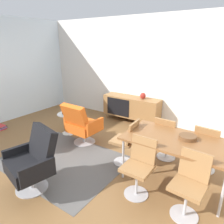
{
  "coord_description": "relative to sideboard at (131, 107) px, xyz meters",
  "views": [
    {
      "loc": [
        2.41,
        -2.45,
        2.14
      ],
      "look_at": [
        0.15,
        0.87,
        0.76
      ],
      "focal_mm": 32.67,
      "sensor_mm": 36.0,
      "label": 1
    }
  ],
  "objects": [
    {
      "name": "area_rug",
      "position": [
        -0.08,
        -2.49,
        -0.44
      ],
      "size": [
        2.2,
        1.7,
        0.01
      ],
      "primitive_type": "cube",
      "color": "#595654",
      "rests_on": "ground_plane"
    },
    {
      "name": "side_table_round",
      "position": [
        -0.9,
        -1.57,
        -0.12
      ],
      "size": [
        0.44,
        0.44,
        0.52
      ],
      "color": "white",
      "rests_on": "ground_plane"
    },
    {
      "name": "dining_chair_front_left",
      "position": [
        1.49,
        -2.45,
        0.03
      ],
      "size": [
        0.4,
        0.43,
        0.86
      ],
      "color": "#9E7042",
      "rests_on": "ground_plane"
    },
    {
      "name": "wooden_bowl_on_table",
      "position": [
        1.96,
        -1.79,
        0.33
      ],
      "size": [
        0.26,
        0.26,
        0.06
      ],
      "primitive_type": "cylinder",
      "color": "brown",
      "rests_on": "dining_table"
    },
    {
      "name": "dining_chair_front_right",
      "position": [
        2.19,
        -2.45,
        0.03
      ],
      "size": [
        0.43,
        0.45,
        0.86
      ],
      "color": "#9E7042",
      "rests_on": "ground_plane"
    },
    {
      "name": "dining_table",
      "position": [
        1.84,
        -1.89,
        0.26
      ],
      "size": [
        1.6,
        0.9,
        0.74
      ],
      "color": "brown",
      "rests_on": "ground_plane"
    },
    {
      "name": "wall_back",
      "position": [
        0.17,
        0.3,
        0.96
      ],
      "size": [
        6.8,
        0.12,
        2.8
      ],
      "primitive_type": "cube",
      "color": "white",
      "rests_on": "ground_plane"
    },
    {
      "name": "lounge_chair_red",
      "position": [
        -0.26,
        -1.75,
        0.03
      ],
      "size": [
        0.74,
        0.68,
        0.95
      ],
      "color": "#D85919",
      "rests_on": "ground_plane"
    },
    {
      "name": "sideboard",
      "position": [
        0.0,
        0.0,
        0.0
      ],
      "size": [
        1.6,
        0.45,
        0.72
      ],
      "color": "olive",
      "rests_on": "ground_plane"
    },
    {
      "name": "fruit_bowl",
      "position": [
        -0.9,
        -1.56,
        0.12
      ],
      "size": [
        0.2,
        0.2,
        0.11
      ],
      "color": "#262628",
      "rests_on": "side_table_round"
    },
    {
      "name": "dining_chair_near_window",
      "position": [
        0.95,
        -1.88,
        0.03
      ],
      "size": [
        0.45,
        0.43,
        0.86
      ],
      "color": "#9E7042",
      "rests_on": "ground_plane"
    },
    {
      "name": "ground_plane",
      "position": [
        0.17,
        -2.3,
        -0.44
      ],
      "size": [
        8.32,
        8.32,
        0.0
      ],
      "primitive_type": "plane",
      "color": "brown"
    },
    {
      "name": "dining_chair_back_left",
      "position": [
        1.49,
        -1.33,
        0.03
      ],
      "size": [
        0.41,
        0.44,
        0.86
      ],
      "color": "#9E7042",
      "rests_on": "ground_plane"
    },
    {
      "name": "armchair_black_shell",
      "position": [
        0.11,
        -3.23,
        0.03
      ],
      "size": [
        0.81,
        0.77,
        0.95
      ],
      "color": "black",
      "rests_on": "ground_plane"
    },
    {
      "name": "dining_chair_back_right",
      "position": [
        2.19,
        -1.33,
        0.03
      ],
      "size": [
        0.43,
        0.45,
        0.86
      ],
      "color": "#9E7042",
      "rests_on": "ground_plane"
    },
    {
      "name": "vase_cobalt",
      "position": [
        0.34,
        0.0,
        0.36
      ],
      "size": [
        0.15,
        0.15,
        0.16
      ],
      "color": "maroon",
      "rests_on": "sideboard"
    }
  ]
}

